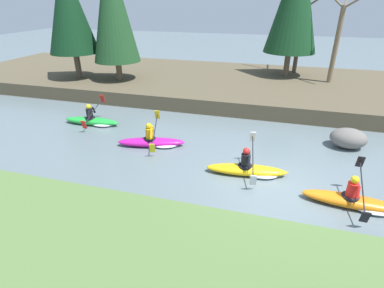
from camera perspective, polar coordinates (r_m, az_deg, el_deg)
The scene contains 11 objects.
ground_plane at distance 9.91m, azimuth 15.24°, elevation -8.29°, with size 90.00×90.00×0.00m, color slate.
riverbank_far at distance 19.89m, azimuth 16.59°, elevation 10.28°, with size 44.00×10.16×0.78m.
conifer_tree_far_left at distance 20.80m, azimuth -22.52°, elevation 22.98°, with size 3.00×3.00×6.85m.
conifer_tree_left at distance 19.53m, azimuth -14.97°, elevation 24.27°, with size 2.81×2.81×7.52m.
bare_tree_upstream at distance 22.37m, azimuth 19.89°, elevation 19.39°, with size 3.08×3.05×5.55m.
bare_tree_mid_upstream at distance 20.23m, azimuth 26.09°, elevation 18.04°, with size 3.18×3.14×5.73m.
kayaker_lead at distance 9.92m, azimuth 28.72°, elevation -9.52°, with size 2.79×2.07×1.20m.
kayaker_middle at distance 10.39m, azimuth 10.94°, elevation -4.78°, with size 2.80×2.07×1.20m.
kayaker_trailing at distance 12.23m, azimuth -7.26°, elevation 0.47°, with size 2.78×2.04×1.20m.
kayaker_far_back at distance 14.98m, azimuth -18.19°, elevation 4.23°, with size 2.79×2.07×1.20m.
boulder_midstream at distance 13.50m, azimuth 27.63°, elevation 0.99°, with size 1.40×1.10×0.79m.
Camera 1 is at (-0.32, -8.28, 5.44)m, focal length 28.00 mm.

